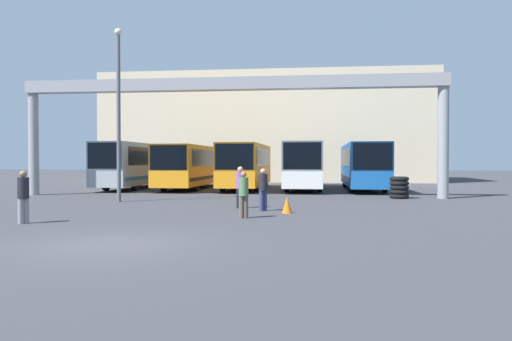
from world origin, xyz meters
TOP-DOWN VIEW (x-y plane):
  - ground_plane at (0.00, 0.00)m, footprint 200.00×200.00m
  - building_backdrop at (0.00, 41.48)m, footprint 33.05×12.00m
  - overhead_gantry at (0.00, 16.58)m, footprint 24.42×0.80m
  - bus_slot_0 at (-8.36, 24.66)m, footprint 2.48×12.04m
  - bus_slot_1 at (-4.18, 24.66)m, footprint 2.61×12.04m
  - bus_slot_2 at (0.00, 23.86)m, footprint 2.63×10.45m
  - bus_slot_3 at (4.18, 24.82)m, footprint 2.54×12.38m
  - bus_slot_4 at (8.36, 24.78)m, footprint 2.54×12.29m
  - pedestrian_far_center at (-4.55, 3.67)m, footprint 0.36×0.36m
  - pedestrian_near_center at (2.84, 8.76)m, footprint 0.36×0.36m
  - pedestrian_mid_right at (2.42, 6.08)m, footprint 0.35×0.35m
  - pedestrian_mid_left at (1.73, 9.84)m, footprint 0.38×0.38m
  - traffic_cone at (3.88, 7.96)m, footprint 0.40×0.40m
  - tire_stack at (9.55, 16.41)m, footprint 1.04×1.04m
  - lamp_post at (-4.88, 12.48)m, footprint 0.36×0.36m

SIDE VIEW (x-z plane):
  - ground_plane at x=0.00m, z-range 0.00..0.00m
  - traffic_cone at x=3.88m, z-range 0.00..0.66m
  - tire_stack at x=9.55m, z-range 0.00..1.20m
  - pedestrian_mid_right at x=2.42m, z-range 0.05..1.74m
  - pedestrian_far_center at x=-4.55m, z-range 0.05..1.80m
  - pedestrian_near_center at x=2.84m, z-range 0.05..1.80m
  - pedestrian_mid_left at x=1.73m, z-range 0.06..1.87m
  - bus_slot_1 at x=-4.18m, z-range 0.24..3.39m
  - bus_slot_2 at x=0.00m, z-range 0.25..3.47m
  - bus_slot_4 at x=8.36m, z-range 0.25..3.48m
  - bus_slot_3 at x=4.18m, z-range 0.25..3.54m
  - bus_slot_0 at x=-8.36m, z-range 0.25..3.58m
  - lamp_post at x=-4.88m, z-range 0.37..9.09m
  - building_backdrop at x=0.00m, z-range 0.00..10.82m
  - overhead_gantry at x=0.00m, z-range 2.23..9.05m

